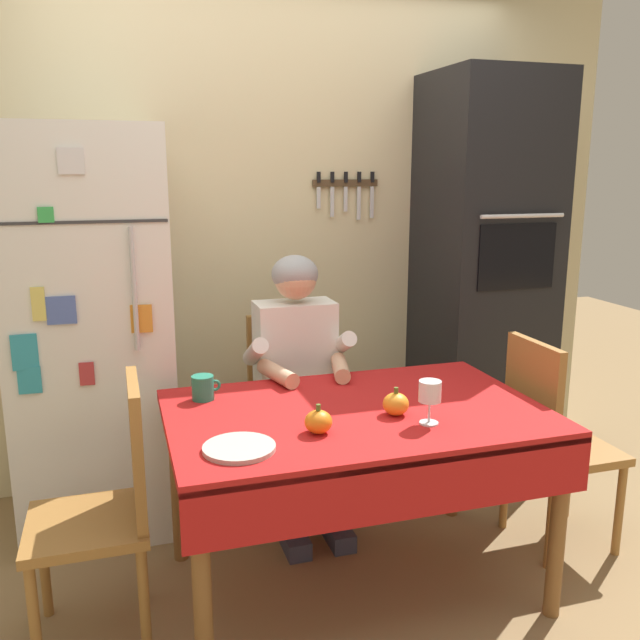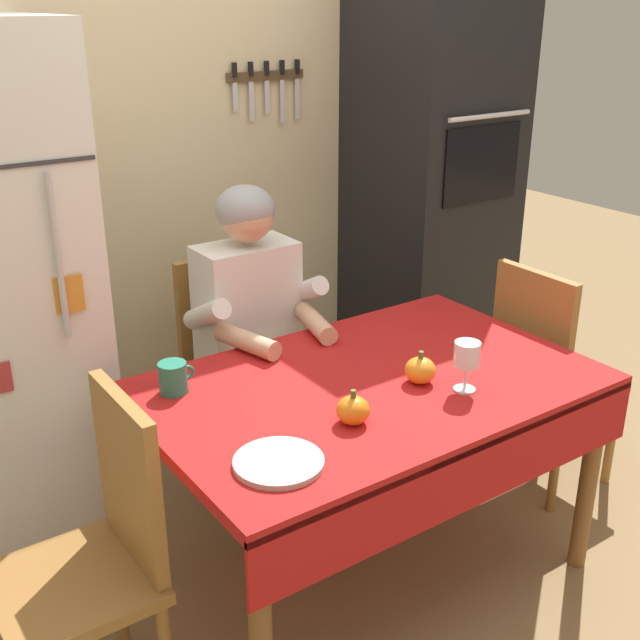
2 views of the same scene
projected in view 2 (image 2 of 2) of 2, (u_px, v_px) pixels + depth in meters
The scene contains 13 objects.
ground_plane at pixel (383, 588), 2.66m from camera, with size 10.00×10.00×0.00m, color #93754C.
back_wall_assembly at pixel (193, 141), 3.22m from camera, with size 3.70×0.13×2.60m.
wall_oven at pixel (431, 186), 3.58m from camera, with size 0.60×0.64×2.10m.
dining_table at pixel (374, 407), 2.47m from camera, with size 1.40×0.90×0.74m.
chair_behind_person at pixel (235, 364), 3.09m from camera, with size 0.40×0.40×0.93m.
seated_person at pixel (257, 326), 2.86m from camera, with size 0.47×0.55×1.25m.
chair_right_side at pixel (545, 369), 3.05m from camera, with size 0.40×0.40×0.93m.
chair_left_side at pixel (99, 549), 2.06m from camera, with size 0.40×0.40×0.93m.
coffee_mug at pixel (173, 378), 2.36m from camera, with size 0.11×0.09×0.10m.
wine_glass at pixel (467, 356), 2.35m from camera, with size 0.08×0.08×0.16m.
pumpkin_large at pixel (353, 410), 2.19m from camera, with size 0.10×0.10×0.10m.
pumpkin_medium at pixel (420, 370), 2.43m from camera, with size 0.10×0.10×0.10m.
serving_tray at pixel (279, 462), 2.01m from camera, with size 0.24×0.24×0.02m, color #B7B2A8.
Camera 2 is at (-1.38, -1.62, 1.85)m, focal length 44.29 mm.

